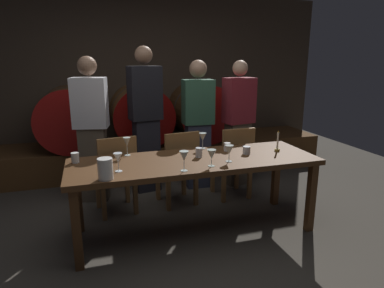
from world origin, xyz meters
name	(u,v)px	position (x,y,z in m)	size (l,w,h in m)	color
ground_plane	(178,241)	(0.00, 0.00, 0.00)	(8.21, 8.21, 0.00)	#3F3A33
back_wall	(133,80)	(0.00, 2.78, 1.31)	(6.32, 0.24, 2.62)	#473A2D
barrel_shelf	(140,155)	(0.00, 2.23, 0.21)	(5.69, 0.90, 0.43)	brown
wine_barrel_left	(69,118)	(-0.97, 2.23, 0.85)	(0.86, 0.94, 0.86)	brown
wine_barrel_center	(140,114)	(0.02, 2.23, 0.85)	(0.86, 0.94, 0.86)	brown
wine_barrel_right	(200,111)	(0.96, 2.23, 0.85)	(0.86, 0.94, 0.86)	#513319
dining_table	(195,166)	(0.21, 0.15, 0.67)	(2.33, 0.77, 0.74)	#4C2D16
chair_left	(116,171)	(-0.47, 0.76, 0.49)	(0.45, 0.45, 0.88)	olive
chair_center	(179,165)	(0.23, 0.78, 0.49)	(0.45, 0.45, 0.88)	olive
chair_right	(234,159)	(0.91, 0.80, 0.49)	(0.41, 0.41, 0.88)	olive
guest_far_left	(92,129)	(-0.69, 1.24, 0.87)	(0.42, 0.32, 1.69)	brown
guest_center_left	(146,119)	(-0.04, 1.35, 0.93)	(0.41, 0.30, 1.80)	black
guest_center_right	(198,124)	(0.62, 1.29, 0.84)	(0.39, 0.25, 1.64)	#33384C
guest_far_right	(238,123)	(1.15, 1.23, 0.83)	(0.41, 0.30, 1.64)	brown
candle_center	(277,145)	(1.10, 0.16, 0.80)	(0.05, 0.05, 0.22)	olive
pitcher	(105,169)	(-0.62, -0.16, 0.83)	(0.12, 0.12, 0.17)	white
wine_glass_far_left	(118,158)	(-0.50, 0.00, 0.85)	(0.08, 0.08, 0.16)	white
wine_glass_left	(127,142)	(-0.38, 0.46, 0.87)	(0.07, 0.07, 0.18)	silver
wine_glass_center_left	(184,157)	(0.03, -0.15, 0.87)	(0.08, 0.08, 0.17)	silver
wine_glass_center_right	(212,155)	(0.29, -0.10, 0.85)	(0.08, 0.08, 0.15)	silver
wine_glass_right	(203,137)	(0.41, 0.48, 0.86)	(0.08, 0.08, 0.17)	silver
wine_glass_far_right	(229,150)	(0.49, -0.02, 0.85)	(0.08, 0.08, 0.16)	silver
cup_far_left	(75,158)	(-0.86, 0.36, 0.79)	(0.07, 0.07, 0.09)	white
cup_center_left	(199,152)	(0.27, 0.20, 0.79)	(0.07, 0.07, 0.09)	silver
cup_center_right	(227,147)	(0.62, 0.33, 0.78)	(0.07, 0.07, 0.08)	white
cup_far_right	(247,150)	(0.76, 0.17, 0.78)	(0.07, 0.07, 0.08)	silver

